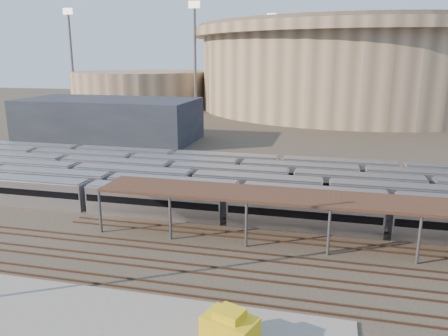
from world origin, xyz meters
TOP-DOWN VIEW (x-y plane):
  - ground at (0.00, 0.00)m, footprint 420.00×420.00m
  - apron at (-5.00, -15.00)m, footprint 50.00×9.00m
  - subway_trains at (-0.36, 18.50)m, footprint 127.39×23.90m
  - inspection_shed at (22.00, 4.00)m, footprint 60.30×6.00m
  - empty_tracks at (0.00, -5.00)m, footprint 170.00×9.62m
  - stadium at (25.00, 140.00)m, footprint 124.00×124.00m
  - secondary_arena at (-60.00, 130.00)m, footprint 56.00×56.00m
  - service_building at (-35.00, 55.00)m, footprint 42.00×20.00m
  - floodlight_0 at (-30.00, 110.00)m, footprint 4.00×1.00m
  - floodlight_1 at (-85.00, 120.00)m, footprint 4.00×1.00m
  - floodlight_3 at (-10.00, 160.00)m, footprint 4.00×1.00m
  - yellow_equipment at (11.22, -15.69)m, footprint 4.23×3.40m

SIDE VIEW (x-z plane):
  - ground at x=0.00m, z-range 0.00..0.00m
  - empty_tracks at x=0.00m, z-range 0.00..0.18m
  - apron at x=-5.00m, z-range 0.00..0.20m
  - yellow_equipment at x=11.22m, z-range 0.20..2.49m
  - subway_trains at x=-0.36m, z-range 0.00..3.60m
  - inspection_shed at x=22.00m, z-range 2.33..7.63m
  - service_building at x=-35.00m, z-range 0.00..10.00m
  - secondary_arena at x=-60.00m, z-range 0.00..14.00m
  - stadium at x=25.00m, z-range 0.22..32.72m
  - floodlight_0 at x=-30.00m, z-range 1.45..39.85m
  - floodlight_1 at x=-85.00m, z-range 1.45..39.85m
  - floodlight_3 at x=-10.00m, z-range 1.45..39.85m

